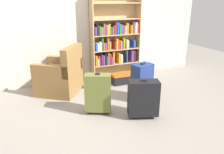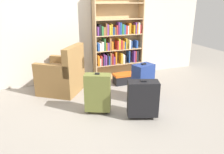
# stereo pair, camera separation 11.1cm
# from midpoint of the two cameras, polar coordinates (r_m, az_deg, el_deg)

# --- Properties ---
(ground_plane) EXTENTS (10.44, 10.44, 0.00)m
(ground_plane) POSITION_cam_midpoint_polar(r_m,az_deg,el_deg) (3.44, -2.60, -10.14)
(ground_plane) COLOR gray
(back_wall) EXTENTS (5.96, 0.10, 2.60)m
(back_wall) POSITION_cam_midpoint_polar(r_m,az_deg,el_deg) (4.74, -10.75, 14.29)
(back_wall) COLOR beige
(back_wall) RESTS_ON ground
(bookshelf) EXTENTS (1.09, 0.25, 1.92)m
(bookshelf) POSITION_cam_midpoint_polar(r_m,az_deg,el_deg) (4.88, -0.07, 9.87)
(bookshelf) COLOR tan
(bookshelf) RESTS_ON ground
(armchair) EXTENTS (0.98, 0.98, 0.90)m
(armchair) POSITION_cam_midpoint_polar(r_m,az_deg,el_deg) (4.30, -13.65, 0.12)
(armchair) COLOR olive
(armchair) RESTS_ON ground
(mug) EXTENTS (0.12, 0.08, 0.10)m
(mug) POSITION_cam_midpoint_polar(r_m,az_deg,el_deg) (4.48, -7.03, -2.33)
(mug) COLOR #1E7F4C
(mug) RESTS_ON ground
(storage_box) EXTENTS (0.49, 0.24, 0.22)m
(storage_box) POSITION_cam_midpoint_polar(r_m,az_deg,el_deg) (4.70, 2.18, -0.25)
(storage_box) COLOR black
(storage_box) RESTS_ON ground
(suitcase_navy_blue) EXTENTS (0.39, 0.31, 0.67)m
(suitcase_navy_blue) POSITION_cam_midpoint_polar(r_m,az_deg,el_deg) (3.89, 6.86, -0.99)
(suitcase_navy_blue) COLOR navy
(suitcase_navy_blue) RESTS_ON ground
(suitcase_black) EXTENTS (0.49, 0.35, 0.60)m
(suitcase_black) POSITION_cam_midpoint_polar(r_m,az_deg,el_deg) (3.32, 7.03, -5.35)
(suitcase_black) COLOR black
(suitcase_black) RESTS_ON ground
(suitcase_olive) EXTENTS (0.43, 0.33, 0.65)m
(suitcase_olive) POSITION_cam_midpoint_polar(r_m,az_deg,el_deg) (3.41, -4.55, -4.04)
(suitcase_olive) COLOR brown
(suitcase_olive) RESTS_ON ground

